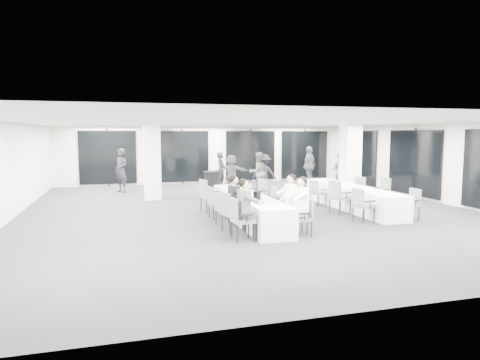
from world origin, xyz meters
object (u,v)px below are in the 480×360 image
(standing_guest_c, at_px, (264,171))
(standing_guest_h, at_px, (341,168))
(chair_main_right_far, at_px, (259,192))
(chair_main_right_near, at_px, (305,215))
(chair_side_right_far, at_px, (358,188))
(ice_bucket_far, at_px, (235,186))
(chair_main_left_fourth, at_px, (215,201))
(chair_side_left_near, at_px, (362,203))
(standing_guest_d, at_px, (309,164))
(chair_main_right_fourth, at_px, (270,199))
(chair_main_right_second, at_px, (294,208))
(ice_bucket_near, at_px, (257,196))
(chair_main_left_far, at_px, (207,194))
(chair_side_right_mid, at_px, (381,192))
(chair_side_left_far, at_px, (317,191))
(chair_main_left_near, at_px, (240,216))
(standing_guest_f, at_px, (232,170))
(cocktail_table, at_px, (212,184))
(chair_side_left_mid, at_px, (338,195))
(chair_side_right_near, at_px, (412,202))
(standing_guest_b, at_px, (258,170))
(banquet_table_main, at_px, (248,208))
(banquet_table_side, at_px, (352,198))
(standing_guest_g, at_px, (121,168))
(chair_main_right_mid, at_px, (281,203))
(standing_guest_a, at_px, (221,168))
(chair_main_left_mid, at_px, (223,207))

(standing_guest_c, relative_size, standing_guest_h, 0.91)
(chair_main_right_far, bearing_deg, chair_main_right_near, 166.78)
(chair_side_right_far, bearing_deg, chair_main_right_near, 121.58)
(ice_bucket_far, bearing_deg, chair_main_left_fourth, -141.40)
(chair_main_right_far, bearing_deg, chair_side_left_near, -153.36)
(standing_guest_d, bearing_deg, chair_main_right_fourth, 16.79)
(chair_main_right_second, relative_size, standing_guest_c, 0.53)
(chair_main_right_second, bearing_deg, ice_bucket_near, 60.75)
(chair_main_left_far, relative_size, standing_guest_c, 0.57)
(chair_side_right_mid, bearing_deg, ice_bucket_near, 111.13)
(chair_side_left_far, bearing_deg, chair_main_right_fourth, -71.90)
(chair_main_right_far, distance_m, chair_side_left_far, 2.18)
(chair_main_left_near, xyz_separation_m, standing_guest_f, (2.15, 9.02, 0.30))
(chair_side_right_far, bearing_deg, cocktail_table, 42.86)
(chair_main_right_second, distance_m, chair_side_left_mid, 2.71)
(chair_main_left_near, height_order, chair_side_left_far, chair_main_left_near)
(chair_main_right_second, bearing_deg, chair_side_right_mid, -73.43)
(standing_guest_c, xyz_separation_m, standing_guest_h, (3.23, -0.62, 0.08))
(cocktail_table, bearing_deg, ice_bucket_near, -90.61)
(chair_side_right_near, relative_size, standing_guest_b, 0.46)
(chair_side_left_mid, relative_size, standing_guest_c, 0.57)
(chair_main_left_far, height_order, chair_side_right_far, chair_main_left_far)
(chair_main_left_far, xyz_separation_m, chair_main_right_second, (1.67, -2.95, -0.04))
(chair_main_right_far, xyz_separation_m, chair_side_right_mid, (3.83, -1.03, 0.02))
(chair_main_left_fourth, height_order, standing_guest_d, standing_guest_d)
(banquet_table_main, xyz_separation_m, chair_main_left_near, (-0.84, -2.08, 0.19))
(chair_side_right_mid, relative_size, ice_bucket_near, 4.53)
(banquet_table_side, bearing_deg, standing_guest_h, 65.89)
(cocktail_table, bearing_deg, chair_side_left_mid, -57.05)
(banquet_table_side, relative_size, standing_guest_g, 2.40)
(chair_main_right_mid, height_order, chair_side_left_near, chair_main_right_mid)
(chair_main_left_far, height_order, standing_guest_a, standing_guest_a)
(standing_guest_a, relative_size, standing_guest_f, 1.07)
(chair_main_right_near, distance_m, standing_guest_c, 7.82)
(chair_side_left_far, distance_m, standing_guest_c, 3.85)
(chair_main_left_fourth, bearing_deg, chair_main_left_far, 174.61)
(chair_main_right_fourth, bearing_deg, chair_side_right_mid, -90.12)
(banquet_table_main, bearing_deg, chair_side_left_far, 31.64)
(chair_main_left_mid, bearing_deg, standing_guest_f, 151.58)
(chair_main_right_far, distance_m, ice_bucket_far, 1.02)
(cocktail_table, distance_m, chair_main_right_mid, 5.43)
(chair_main_right_mid, xyz_separation_m, chair_side_right_mid, (3.83, 0.99, 0.05))
(cocktail_table, bearing_deg, standing_guest_c, 16.02)
(chair_main_right_fourth, bearing_deg, ice_bucket_far, 51.20)
(chair_side_left_near, bearing_deg, standing_guest_d, 155.15)
(cocktail_table, height_order, chair_main_right_far, chair_main_right_far)
(banquet_table_main, height_order, chair_main_right_mid, chair_main_right_mid)
(banquet_table_main, height_order, standing_guest_a, standing_guest_a)
(chair_main_left_mid, distance_m, chair_side_right_far, 5.95)
(standing_guest_f, distance_m, standing_guest_h, 4.73)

